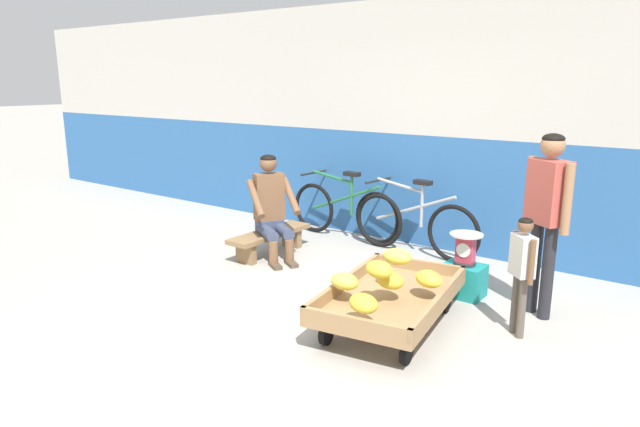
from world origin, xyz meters
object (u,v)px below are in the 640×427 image
at_px(bicycle_near_left, 345,211).
at_px(bicycle_far_left, 413,223).
at_px(plastic_crate, 464,280).
at_px(shopping_bag, 434,290).
at_px(low_bench, 270,237).
at_px(customer_child, 522,264).
at_px(customer_adult, 547,205).
at_px(vendor_seated, 272,207).
at_px(weighing_scale, 466,249).
at_px(banana_cart, 390,299).

relative_size(bicycle_near_left, bicycle_far_left, 1.00).
relative_size(plastic_crate, shopping_bag, 1.50).
height_order(low_bench, plastic_crate, plastic_crate).
bearing_deg(customer_child, customer_adult, 88.26).
relative_size(plastic_crate, bicycle_far_left, 0.22).
relative_size(customer_child, shopping_bag, 3.93).
height_order(vendor_seated, weighing_scale, vendor_seated).
distance_m(banana_cart, weighing_scale, 1.03).
xyz_separation_m(low_bench, bicycle_near_left, (0.32, 1.03, 0.15)).
distance_m(low_bench, customer_adult, 3.03).
relative_size(low_bench, weighing_scale, 3.67).
distance_m(weighing_scale, customer_child, 0.85).
distance_m(bicycle_near_left, customer_adult, 2.84).
xyz_separation_m(banana_cart, customer_child, (0.86, 0.47, 0.34)).
bearing_deg(shopping_bag, vendor_seated, 175.52).
bearing_deg(bicycle_near_left, plastic_crate, -25.20).
distance_m(plastic_crate, customer_adult, 1.05).
distance_m(banana_cart, vendor_seated, 2.17).
bearing_deg(customer_adult, banana_cart, -132.29).
relative_size(low_bench, plastic_crate, 3.06).
height_order(banana_cart, weighing_scale, weighing_scale).
distance_m(vendor_seated, customer_child, 2.86).
bearing_deg(bicycle_far_left, plastic_crate, -42.46).
relative_size(low_bench, bicycle_near_left, 0.66).
relative_size(vendor_seated, customer_child, 1.21).
xyz_separation_m(banana_cart, weighing_scale, (0.21, 0.99, 0.21)).
relative_size(customer_adult, shopping_bag, 6.38).
bearing_deg(plastic_crate, banana_cart, -101.77).
distance_m(plastic_crate, bicycle_near_left, 2.15).
bearing_deg(shopping_bag, bicycle_near_left, 145.43).
distance_m(bicycle_far_left, customer_adult, 2.01).
distance_m(plastic_crate, bicycle_far_left, 1.37).
xyz_separation_m(bicycle_far_left, shopping_bag, (0.86, -1.24, -0.23)).
height_order(low_bench, customer_child, customer_child).
relative_size(vendor_seated, customer_adult, 0.75).
distance_m(customer_adult, customer_child, 0.62).
relative_size(weighing_scale, shopping_bag, 1.25).
distance_m(vendor_seated, bicycle_far_left, 1.62).
bearing_deg(shopping_bag, banana_cart, -95.46).
height_order(customer_child, shopping_bag, customer_child).
distance_m(low_bench, weighing_scale, 2.28).
xyz_separation_m(plastic_crate, customer_child, (0.66, -0.52, 0.43)).
distance_m(vendor_seated, bicycle_near_left, 1.13).
distance_m(customer_child, shopping_bag, 0.94).
xyz_separation_m(weighing_scale, bicycle_near_left, (-1.94, 0.91, -0.10)).
height_order(banana_cart, vendor_seated, vendor_seated).
height_order(weighing_scale, customer_child, customer_child).
relative_size(weighing_scale, customer_adult, 0.20).
distance_m(customer_adult, shopping_bag, 1.20).
relative_size(banana_cart, shopping_bag, 6.47).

